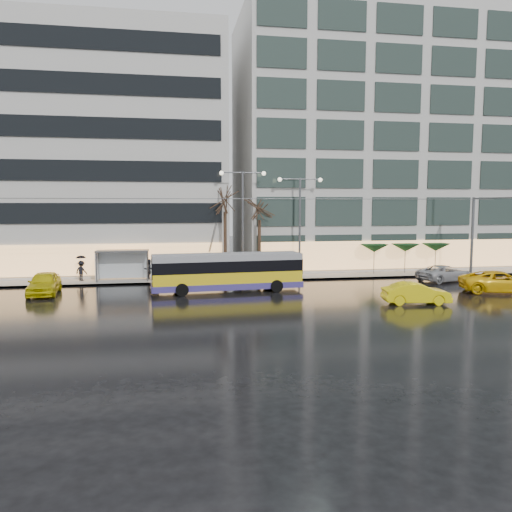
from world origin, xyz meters
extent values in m
plane|color=black|center=(0.00, 0.00, 0.00)|extent=(140.00, 140.00, 0.00)
cube|color=gray|center=(2.00, 14.00, 0.07)|extent=(80.00, 10.00, 0.15)
cube|color=slate|center=(2.00, 9.05, 0.07)|extent=(80.00, 0.10, 0.15)
cube|color=#B7B5AF|center=(-16.00, 19.00, 11.15)|extent=(34.00, 14.00, 22.00)
cube|color=#B7B5AF|center=(19.00, 19.00, 12.65)|extent=(32.00, 14.00, 25.00)
cube|color=gold|center=(-0.05, 4.65, 0.95)|extent=(10.96, 3.05, 1.35)
cube|color=navy|center=(-0.05, 4.65, 0.50)|extent=(11.00, 3.09, 0.45)
cube|color=black|center=(-0.05, 4.65, 1.94)|extent=(10.98, 3.07, 0.81)
cube|color=gray|center=(-0.05, 4.65, 2.57)|extent=(10.96, 3.05, 0.45)
cube|color=black|center=(5.38, 5.06, 1.80)|extent=(0.21, 2.07, 1.17)
cube|color=black|center=(-5.47, 4.25, 1.80)|extent=(0.21, 2.07, 1.17)
cylinder|color=black|center=(3.29, 6.03, 0.45)|extent=(0.92, 0.38, 0.90)
cylinder|color=black|center=(3.46, 3.78, 0.45)|extent=(0.92, 0.38, 0.90)
cylinder|color=black|center=(-3.55, 5.52, 0.45)|extent=(0.92, 0.38, 0.90)
cylinder|color=black|center=(-3.38, 3.27, 0.45)|extent=(0.92, 0.38, 0.90)
cylinder|color=#595B60|center=(-1.01, 5.44, 3.88)|extent=(0.30, 3.35, 2.37)
cylinder|color=#595B60|center=(-1.04, 5.89, 3.88)|extent=(0.30, 3.35, 2.37)
cylinder|color=#595B60|center=(22.00, 8.50, 3.50)|extent=(0.24, 0.24, 7.00)
cube|color=#595B60|center=(22.00, 6.00, 6.90)|extent=(0.10, 5.00, 0.10)
cylinder|color=#595B60|center=(1.00, 5.75, 6.80)|extent=(42.00, 0.04, 0.04)
cylinder|color=#595B60|center=(1.00, 6.25, 6.80)|extent=(42.00, 0.04, 0.04)
cube|color=#595B60|center=(-8.00, 10.50, 2.60)|extent=(4.20, 1.60, 0.12)
cube|color=silver|center=(-8.00, 11.20, 1.35)|extent=(4.00, 0.05, 2.20)
cube|color=white|center=(-10.05, 10.50, 1.35)|extent=(0.10, 1.40, 2.20)
cylinder|color=#595B60|center=(-10.00, 9.80, 1.35)|extent=(0.10, 0.10, 2.40)
cylinder|color=#595B60|center=(-10.00, 11.20, 1.35)|extent=(0.10, 0.10, 2.40)
cylinder|color=#595B60|center=(-6.00, 9.80, 1.35)|extent=(0.10, 0.10, 2.40)
cylinder|color=#595B60|center=(-6.00, 11.20, 1.35)|extent=(0.10, 0.10, 2.40)
cylinder|color=#595B60|center=(2.00, 10.80, 4.65)|extent=(0.18, 0.18, 9.00)
cylinder|color=#595B60|center=(1.10, 10.80, 9.05)|extent=(1.80, 0.10, 0.10)
cylinder|color=#595B60|center=(2.90, 10.80, 9.05)|extent=(1.80, 0.10, 0.10)
sphere|color=#FFF2CC|center=(0.20, 10.80, 9.00)|extent=(0.36, 0.36, 0.36)
sphere|color=#FFF2CC|center=(3.80, 10.80, 9.00)|extent=(0.36, 0.36, 0.36)
cylinder|color=#595B60|center=(7.00, 10.80, 4.40)|extent=(0.18, 0.18, 8.50)
cylinder|color=#595B60|center=(6.10, 10.80, 8.55)|extent=(1.80, 0.10, 0.10)
cylinder|color=#595B60|center=(7.90, 10.80, 8.55)|extent=(1.80, 0.10, 0.10)
sphere|color=#FFF2CC|center=(5.20, 10.80, 8.50)|extent=(0.36, 0.36, 0.36)
sphere|color=#FFF2CC|center=(8.80, 10.80, 8.50)|extent=(0.36, 0.36, 0.36)
cylinder|color=black|center=(0.50, 11.00, 2.95)|extent=(0.28, 0.28, 5.60)
cylinder|color=black|center=(3.50, 11.20, 2.60)|extent=(0.28, 0.28, 4.90)
cylinder|color=#595B60|center=(14.00, 11.00, 1.25)|extent=(0.06, 0.06, 2.20)
cone|color=#103C19|center=(14.00, 11.00, 2.45)|extent=(2.50, 2.50, 0.70)
cylinder|color=#595B60|center=(17.00, 11.00, 1.25)|extent=(0.06, 0.06, 2.20)
cone|color=#103C19|center=(17.00, 11.00, 2.45)|extent=(2.50, 2.50, 0.70)
cylinder|color=#595B60|center=(20.00, 11.00, 1.25)|extent=(0.06, 0.06, 2.20)
cone|color=#103C19|center=(20.00, 11.00, 2.45)|extent=(2.50, 2.50, 0.70)
imported|color=#D0C20A|center=(-12.99, 5.66, 0.81)|extent=(2.24, 4.90, 1.63)
imported|color=yellow|center=(11.37, -1.94, 0.70)|extent=(4.41, 2.07, 1.40)
imported|color=yellow|center=(19.45, 0.87, 0.78)|extent=(6.14, 4.13, 1.56)
imported|color=#ABACB0|center=(18.34, 6.48, 0.68)|extent=(5.33, 3.50, 1.36)
imported|color=black|center=(-5.40, 9.68, 1.11)|extent=(0.75, 0.54, 1.91)
imported|color=#C34190|center=(-5.40, 9.68, 1.90)|extent=(1.07, 1.08, 0.88)
imported|color=black|center=(-5.96, 10.92, 0.99)|extent=(1.03, 0.99, 1.68)
imported|color=black|center=(-11.34, 10.98, 0.97)|extent=(1.22, 1.06, 1.64)
imported|color=black|center=(-11.34, 10.98, 1.90)|extent=(1.12, 1.12, 0.72)
camera|label=1|loc=(-4.11, -31.30, 6.34)|focal=35.00mm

